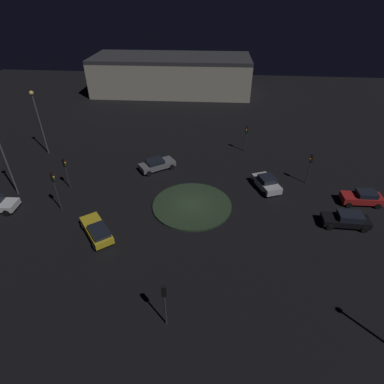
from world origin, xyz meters
name	(u,v)px	position (x,y,z in m)	size (l,w,h in m)	color
ground_plane	(192,206)	(0.00, 0.00, 0.00)	(115.18, 115.18, 0.00)	black
roundabout_island	(192,205)	(0.00, 0.00, 0.11)	(8.40, 8.40, 0.21)	#263823
car_red	(363,197)	(2.17, -18.03, 0.78)	(2.03, 4.17, 1.53)	red
car_yellow	(97,230)	(-5.61, 8.27, 0.78)	(4.64, 4.21, 1.48)	gold
car_grey	(157,164)	(7.32, 5.16, 0.76)	(4.12, 4.67, 1.44)	slate
car_silver	(266,183)	(4.14, -8.15, 0.79)	(4.37, 3.24, 1.58)	silver
car_black	(347,219)	(-1.78, -15.19, 0.76)	(2.01, 4.42, 1.47)	black
traffic_light_west	(164,297)	(-13.78, 0.49, 2.81)	(0.36, 0.31, 3.94)	#2D2D2D
traffic_light_north	(65,167)	(2.20, 14.35, 2.69)	(0.33, 0.37, 3.76)	#2D2D2D
traffic_light_southeast	(310,163)	(5.77, -12.97, 2.66)	(0.36, 0.39, 3.71)	#2D2D2D
traffic_light_north_near	(54,184)	(-1.91, 13.52, 3.15)	(0.33, 0.37, 4.45)	#2D2D2D
traffic_light_southeast_near	(246,134)	(13.49, -6.15, 2.67)	(0.39, 0.36, 3.73)	#2D2D2D
streetlamp_northeast	(37,113)	(10.45, 21.11, 5.73)	(0.55, 0.55, 8.59)	#4C4C51
streetlamp_north	(2,150)	(0.42, 19.67, 5.43)	(0.52, 0.52, 8.32)	#4C4C51
store_building	(172,75)	(40.79, 8.15, 3.67)	(13.31, 32.64, 7.34)	#ADA893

